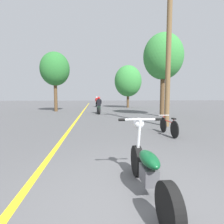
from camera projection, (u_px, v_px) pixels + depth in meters
The scene contains 10 objects.
ground_plane at pixel (140, 205), 2.37m from camera, with size 120.00×120.00×0.00m, color #515154.
lane_stripe_center at pixel (81, 114), 14.29m from camera, with size 0.14×48.00×0.01m, color yellow.
utility_pole at pixel (168, 54), 8.36m from camera, with size 1.10×0.24×6.82m.
roadside_tree_right_near at pixel (163, 57), 12.72m from camera, with size 2.91×2.62×6.06m.
roadside_tree_right_far at pixel (128, 81), 22.89m from camera, with size 3.54×3.19×5.53m.
roadside_tree_left at pixel (55, 69), 16.90m from camera, with size 2.81×2.53×5.76m.
motorcycle_foreground at pixel (148, 168), 2.61m from camera, with size 0.75×1.96×1.10m.
motorcycle_rider_lead at pixel (99, 107), 15.07m from camera, with size 0.50×2.10×1.46m.
motorcycle_rider_far at pixel (97, 103), 25.19m from camera, with size 0.50×2.10×1.46m.
bicycle_parked at pixel (169, 126), 6.68m from camera, with size 0.44×1.64×0.73m.
Camera 1 is at (-0.60, -2.20, 1.48)m, focal length 28.00 mm.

